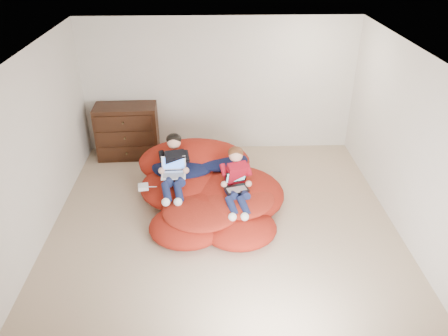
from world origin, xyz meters
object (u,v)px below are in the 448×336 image
at_px(beanbag_pile, 208,190).
at_px(younger_boy, 236,178).
at_px(dresser, 127,131).
at_px(laptop_white, 174,170).
at_px(older_boy, 174,165).
at_px(laptop_black, 236,184).

relative_size(beanbag_pile, younger_boy, 2.40).
distance_m(dresser, beanbag_pile, 2.27).
distance_m(beanbag_pile, laptop_white, 0.63).
height_order(dresser, laptop_white, dresser).
distance_m(older_boy, laptop_black, 1.01).
xyz_separation_m(younger_boy, laptop_black, (0.00, -0.03, -0.07)).
relative_size(laptop_white, laptop_black, 0.95).
bearing_deg(dresser, older_boy, -59.20).
height_order(dresser, laptop_black, dresser).
height_order(dresser, younger_boy, younger_boy).
bearing_deg(beanbag_pile, laptop_black, -36.37).
bearing_deg(beanbag_pile, laptop_white, 179.47).
bearing_deg(beanbag_pile, older_boy, 172.03).
distance_m(younger_boy, laptop_black, 0.08).
bearing_deg(beanbag_pile, dresser, 130.99).
xyz_separation_m(younger_boy, laptop_white, (-0.93, 0.28, -0.00)).
height_order(beanbag_pile, laptop_white, laptop_white).
bearing_deg(younger_boy, dresser, 133.79).
xyz_separation_m(dresser, younger_boy, (1.90, -1.99, 0.14)).
bearing_deg(laptop_white, younger_boy, -17.03).
height_order(dresser, older_boy, older_boy).
bearing_deg(younger_boy, older_boy, 159.31).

